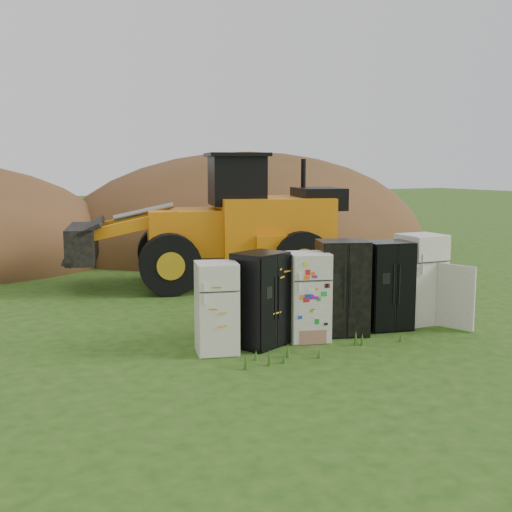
{
  "coord_description": "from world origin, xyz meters",
  "views": [
    {
      "loc": [
        -6.89,
        -10.06,
        3.3
      ],
      "look_at": [
        -0.54,
        2.0,
        1.36
      ],
      "focal_mm": 45.0,
      "sensor_mm": 36.0,
      "label": 1
    }
  ],
  "objects_px": {
    "fridge_leftmost": "(217,308)",
    "wheel_loader": "(204,220)",
    "fridge_black_side": "(260,299)",
    "fridge_sticker": "(308,297)",
    "fridge_dark_mid": "(342,288)",
    "fridge_black_right": "(387,285)",
    "fridge_open_door": "(420,279)"
  },
  "relations": [
    {
      "from": "fridge_sticker",
      "to": "wheel_loader",
      "type": "height_order",
      "value": "wheel_loader"
    },
    {
      "from": "fridge_black_side",
      "to": "fridge_open_door",
      "type": "height_order",
      "value": "fridge_open_door"
    },
    {
      "from": "fridge_leftmost",
      "to": "wheel_loader",
      "type": "xyz_separation_m",
      "value": [
        2.35,
        6.04,
        1.0
      ]
    },
    {
      "from": "fridge_black_side",
      "to": "wheel_loader",
      "type": "relative_size",
      "value": 0.23
    },
    {
      "from": "fridge_leftmost",
      "to": "fridge_black_right",
      "type": "relative_size",
      "value": 0.91
    },
    {
      "from": "fridge_sticker",
      "to": "fridge_open_door",
      "type": "bearing_deg",
      "value": 19.26
    },
    {
      "from": "fridge_leftmost",
      "to": "fridge_sticker",
      "type": "height_order",
      "value": "fridge_sticker"
    },
    {
      "from": "fridge_black_side",
      "to": "wheel_loader",
      "type": "height_order",
      "value": "wheel_loader"
    },
    {
      "from": "wheel_loader",
      "to": "fridge_open_door",
      "type": "bearing_deg",
      "value": -52.18
    },
    {
      "from": "fridge_open_door",
      "to": "fridge_black_right",
      "type": "bearing_deg",
      "value": -172.99
    },
    {
      "from": "fridge_leftmost",
      "to": "wheel_loader",
      "type": "bearing_deg",
      "value": 84.56
    },
    {
      "from": "fridge_leftmost",
      "to": "fridge_sticker",
      "type": "xyz_separation_m",
      "value": [
        1.87,
        -0.04,
        0.03
      ]
    },
    {
      "from": "fridge_leftmost",
      "to": "fridge_open_door",
      "type": "distance_m",
      "value": 4.68
    },
    {
      "from": "fridge_sticker",
      "to": "fridge_dark_mid",
      "type": "distance_m",
      "value": 0.83
    },
    {
      "from": "fridge_dark_mid",
      "to": "fridge_open_door",
      "type": "relative_size",
      "value": 0.99
    },
    {
      "from": "fridge_black_right",
      "to": "wheel_loader",
      "type": "bearing_deg",
      "value": 116.5
    },
    {
      "from": "fridge_sticker",
      "to": "fridge_open_door",
      "type": "xyz_separation_m",
      "value": [
        2.81,
        0.07,
        0.1
      ]
    },
    {
      "from": "fridge_black_right",
      "to": "wheel_loader",
      "type": "xyz_separation_m",
      "value": [
        -1.4,
        6.09,
        0.92
      ]
    },
    {
      "from": "fridge_black_side",
      "to": "wheel_loader",
      "type": "bearing_deg",
      "value": 53.12
    },
    {
      "from": "fridge_black_side",
      "to": "fridge_sticker",
      "type": "xyz_separation_m",
      "value": [
        0.99,
        -0.08,
        -0.03
      ]
    },
    {
      "from": "fridge_leftmost",
      "to": "fridge_dark_mid",
      "type": "height_order",
      "value": "fridge_dark_mid"
    },
    {
      "from": "fridge_leftmost",
      "to": "fridge_black_side",
      "type": "relative_size",
      "value": 0.93
    },
    {
      "from": "fridge_sticker",
      "to": "fridge_black_right",
      "type": "bearing_deg",
      "value": 17.72
    },
    {
      "from": "fridge_open_door",
      "to": "fridge_black_side",
      "type": "bearing_deg",
      "value": -177.59
    },
    {
      "from": "fridge_sticker",
      "to": "fridge_dark_mid",
      "type": "relative_size",
      "value": 0.91
    },
    {
      "from": "fridge_leftmost",
      "to": "fridge_open_door",
      "type": "bearing_deg",
      "value": 16.12
    },
    {
      "from": "fridge_sticker",
      "to": "fridge_dark_mid",
      "type": "height_order",
      "value": "fridge_dark_mid"
    },
    {
      "from": "fridge_leftmost",
      "to": "wheel_loader",
      "type": "relative_size",
      "value": 0.22
    },
    {
      "from": "fridge_dark_mid",
      "to": "fridge_black_right",
      "type": "height_order",
      "value": "fridge_dark_mid"
    },
    {
      "from": "fridge_black_side",
      "to": "fridge_sticker",
      "type": "distance_m",
      "value": 0.99
    },
    {
      "from": "fridge_black_right",
      "to": "fridge_open_door",
      "type": "xyz_separation_m",
      "value": [
        0.93,
        0.07,
        0.05
      ]
    },
    {
      "from": "fridge_dark_mid",
      "to": "fridge_leftmost",
      "type": "bearing_deg",
      "value": -158.71
    }
  ]
}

